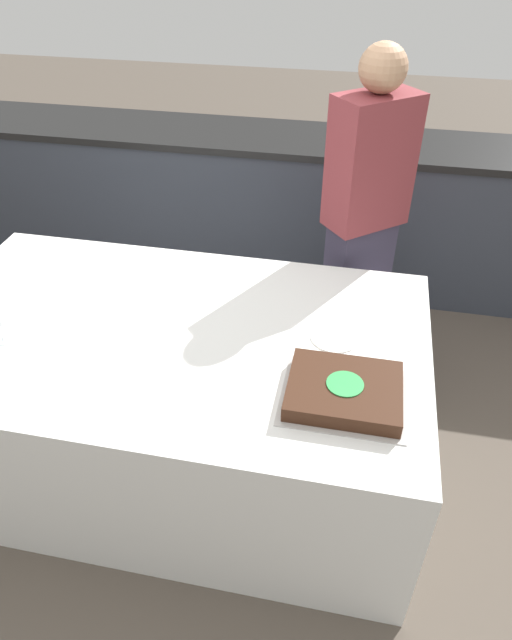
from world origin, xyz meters
name	(u,v)px	position (x,y,z in m)	size (l,w,h in m)	color
ground_plane	(183,454)	(0.00, 0.00, 0.00)	(14.00, 14.00, 0.00)	brown
back_counter	(255,205)	(0.00, 1.66, 0.46)	(4.40, 0.58, 0.92)	#333842
dining_table	(176,397)	(0.00, 0.00, 0.36)	(1.98, 1.17, 0.73)	white
cake	(344,391)	(0.69, -0.23, 0.76)	(0.41, 0.34, 0.06)	#B7B2AD
side_plate_near_cake	(335,337)	(0.63, 0.08, 0.73)	(0.19, 0.19, 0.00)	white
person_cutting_cake	(363,223)	(0.69, 0.81, 0.84)	(0.40, 0.38, 1.61)	#383347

